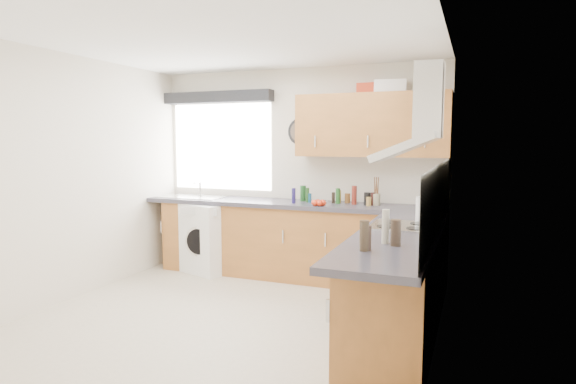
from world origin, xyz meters
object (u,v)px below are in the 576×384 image
at_px(oven, 401,283).
at_px(upper_cabinets, 372,125).
at_px(extractor_hood, 418,123).
at_px(washing_machine, 211,237).

relative_size(oven, upper_cabinets, 0.50).
bearing_deg(extractor_hood, oven, 180.00).
xyz_separation_m(oven, upper_cabinets, (-0.55, 1.32, 1.38)).
distance_m(upper_cabinets, washing_machine, 2.39).
bearing_deg(washing_machine, upper_cabinets, 24.82).
bearing_deg(oven, washing_machine, 156.25).
distance_m(extractor_hood, upper_cabinets, 1.48).
height_order(oven, upper_cabinets, upper_cabinets).
relative_size(oven, extractor_hood, 1.09).
distance_m(oven, upper_cabinets, 1.99).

